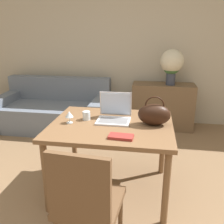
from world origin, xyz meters
The scene contains 11 objects.
wall_back centered at (0.00, 2.87, 1.35)m, with size 10.00×0.06×2.70m.
dining_table centered at (0.10, 0.65, 0.66)m, with size 1.18×0.96×0.75m.
chair centered at (0.06, -0.21, 0.51)m, with size 0.48×0.48×0.93m.
couch centered at (-1.17, 2.28, 0.28)m, with size 1.85×0.93×0.82m.
sideboard centered at (0.66, 2.54, 0.38)m, with size 1.02×0.40×0.77m.
laptop centered at (0.11, 0.78, 0.82)m, with size 0.33×0.30×0.27m.
drinking_glass centered at (-0.17, 0.72, 0.79)m, with size 0.08×0.08×0.09m.
wine_glass centered at (-0.31, 0.61, 0.84)m, with size 0.08×0.08×0.12m.
handbag centered at (0.50, 0.69, 0.86)m, with size 0.31×0.19×0.28m.
flower_vase centered at (0.76, 2.49, 1.11)m, with size 0.37×0.37×0.56m.
book centered at (0.23, 0.33, 0.76)m, with size 0.22×0.13×0.02m.
Camera 1 is at (0.46, -1.59, 1.63)m, focal length 40.00 mm.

